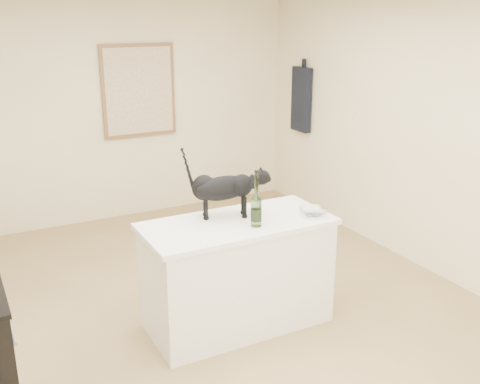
{
  "coord_description": "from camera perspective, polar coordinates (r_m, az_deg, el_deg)",
  "views": [
    {
      "loc": [
        -1.8,
        -3.83,
        2.47
      ],
      "look_at": [
        0.15,
        -0.15,
        1.12
      ],
      "focal_mm": 42.05,
      "sensor_mm": 36.0,
      "label": 1
    }
  ],
  "objects": [
    {
      "name": "artwork_frame",
      "position": [
        6.94,
        -10.22,
        10.07
      ],
      "size": [
        0.9,
        0.03,
        1.1
      ],
      "primitive_type": "cube",
      "color": "brown",
      "rests_on": "wall_back"
    },
    {
      "name": "hanging_garment",
      "position": [
        7.19,
        6.24,
        9.31
      ],
      "size": [
        0.08,
        0.34,
        0.8
      ],
      "primitive_type": "cube",
      "color": "black",
      "rests_on": "wall_right"
    },
    {
      "name": "wine_bottle",
      "position": [
        4.24,
        1.66,
        -1.01
      ],
      "size": [
        0.11,
        0.11,
        0.39
      ],
      "primitive_type": "cylinder",
      "rotation": [
        0.0,
        0.0,
        -0.33
      ],
      "color": "#386327",
      "rests_on": "island_top"
    },
    {
      "name": "floor",
      "position": [
        4.9,
        -2.43,
        -12.32
      ],
      "size": [
        5.5,
        5.5,
        0.0
      ],
      "primitive_type": "plane",
      "color": "#A08355",
      "rests_on": "ground"
    },
    {
      "name": "wall_back",
      "position": [
        6.92,
        -12.57,
        7.81
      ],
      "size": [
        4.5,
        0.0,
        4.5
      ],
      "primitive_type": "plane",
      "rotation": [
        1.57,
        0.0,
        0.0
      ],
      "color": "beige",
      "rests_on": "ground"
    },
    {
      "name": "black_cat",
      "position": [
        4.42,
        -1.7,
        0.09
      ],
      "size": [
        0.64,
        0.39,
        0.43
      ],
      "primitive_type": null,
      "rotation": [
        0.0,
        0.0,
        -0.36
      ],
      "color": "black",
      "rests_on": "island_top"
    },
    {
      "name": "island_top",
      "position": [
        4.4,
        -0.27,
        -3.25
      ],
      "size": [
        1.5,
        0.7,
        0.04
      ],
      "primitive_type": "cube",
      "color": "white",
      "rests_on": "island_base"
    },
    {
      "name": "artwork_canvas",
      "position": [
        6.92,
        -10.18,
        10.06
      ],
      "size": [
        0.82,
        0.0,
        1.02
      ],
      "primitive_type": "cube",
      "color": "beige",
      "rests_on": "wall_back"
    },
    {
      "name": "glass_bowl",
      "position": [
        4.55,
        7.42,
        -2.0
      ],
      "size": [
        0.3,
        0.3,
        0.05
      ],
      "primitive_type": "imported",
      "rotation": [
        0.0,
        0.0,
        -0.42
      ],
      "color": "white",
      "rests_on": "island_top"
    },
    {
      "name": "wall_right",
      "position": [
        5.7,
        18.33,
        5.2
      ],
      "size": [
        0.0,
        5.5,
        5.5
      ],
      "primitive_type": "plane",
      "rotation": [
        1.57,
        0.0,
        -1.57
      ],
      "color": "beige",
      "rests_on": "ground"
    },
    {
      "name": "island_base",
      "position": [
        4.58,
        -0.26,
        -8.5
      ],
      "size": [
        1.44,
        0.67,
        0.86
      ],
      "primitive_type": "cube",
      "color": "white",
      "rests_on": "floor"
    }
  ]
}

